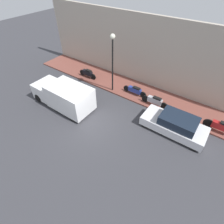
% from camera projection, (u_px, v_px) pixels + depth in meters
% --- Properties ---
extents(ground_plane, '(60.00, 60.00, 0.00)m').
position_uv_depth(ground_plane, '(88.00, 122.00, 12.42)').
color(ground_plane, '#38383D').
extents(sidewalk, '(2.85, 19.63, 0.11)m').
position_uv_depth(sidewalk, '(127.00, 88.00, 15.58)').
color(sidewalk, brown).
rests_on(sidewalk, ground_plane).
extents(building_facade, '(0.30, 19.63, 5.75)m').
position_uv_depth(building_facade, '(139.00, 51.00, 14.64)').
color(building_facade, '#B2A899').
rests_on(building_facade, ground_plane).
extents(parked_car, '(1.77, 4.16, 1.33)m').
position_uv_depth(parked_car, '(175.00, 124.00, 11.41)').
color(parked_car, silver).
rests_on(parked_car, ground_plane).
extents(delivery_van, '(2.04, 5.01, 1.91)m').
position_uv_depth(delivery_van, '(63.00, 95.00, 13.23)').
color(delivery_van, white).
rests_on(delivery_van, ground_plane).
extents(scooter_silver, '(0.30, 2.14, 0.81)m').
position_uv_depth(scooter_silver, '(155.00, 101.00, 13.36)').
color(scooter_silver, '#B7B7BF').
rests_on(scooter_silver, sidewalk).
extents(motorcycle_blue, '(0.30, 2.11, 0.72)m').
position_uv_depth(motorcycle_blue, '(135.00, 90.00, 14.49)').
color(motorcycle_blue, navy).
rests_on(motorcycle_blue, sidewalk).
extents(motorcycle_red, '(0.30, 2.17, 0.87)m').
position_uv_depth(motorcycle_red, '(221.00, 127.00, 11.29)').
color(motorcycle_red, '#B21E1E').
rests_on(motorcycle_red, sidewalk).
extents(motorcycle_black, '(0.30, 1.93, 0.80)m').
position_uv_depth(motorcycle_black, '(88.00, 73.00, 16.49)').
color(motorcycle_black, black).
rests_on(motorcycle_black, sidewalk).
extents(streetlamp, '(0.38, 0.38, 4.70)m').
position_uv_depth(streetlamp, '(113.00, 53.00, 13.01)').
color(streetlamp, black).
rests_on(streetlamp, sidewalk).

